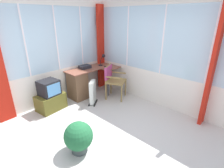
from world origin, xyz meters
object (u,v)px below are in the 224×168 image
(desk_lamp, at_px, (103,58))
(paper_tray, at_px, (85,67))
(potted_plant, at_px, (79,137))
(tv_remote, at_px, (107,67))
(space_heater, at_px, (93,92))
(desk, at_px, (80,83))
(wooden_armchair, at_px, (112,77))
(tv_on_stand, at_px, (50,97))

(desk_lamp, distance_m, paper_tray, 0.63)
(desk_lamp, distance_m, potted_plant, 2.78)
(desk_lamp, relative_size, tv_remote, 2.32)
(space_heater, xyz_separation_m, potted_plant, (-1.31, -1.17, -0.02))
(desk, height_order, space_heater, desk)
(tv_remote, bearing_deg, desk_lamp, 44.23)
(wooden_armchair, height_order, space_heater, wooden_armchair)
(tv_on_stand, bearing_deg, potted_plant, -102.96)
(paper_tray, height_order, wooden_armchair, wooden_armchair)
(tv_on_stand, relative_size, space_heater, 1.22)
(space_heater, distance_m, potted_plant, 1.76)
(paper_tray, bearing_deg, wooden_armchair, -64.33)
(tv_remote, bearing_deg, wooden_armchair, -145.02)
(desk_lamp, distance_m, space_heater, 1.17)
(desk, relative_size, space_heater, 2.30)
(tv_remote, height_order, space_heater, tv_remote)
(tv_on_stand, bearing_deg, space_heater, -28.12)
(desk, distance_m, tv_on_stand, 0.91)
(tv_remote, bearing_deg, desk, 132.01)
(desk_lamp, distance_m, tv_on_stand, 1.88)
(desk, xyz_separation_m, paper_tray, (0.28, 0.08, 0.40))
(desk, distance_m, wooden_armchair, 0.91)
(wooden_armchair, xyz_separation_m, tv_on_stand, (-1.53, 0.61, -0.27))
(desk, distance_m, space_heater, 0.54)
(wooden_armchair, height_order, tv_on_stand, wooden_armchair)
(paper_tray, xyz_separation_m, space_heater, (-0.25, -0.61, -0.51))
(wooden_armchair, distance_m, tv_on_stand, 1.66)
(potted_plant, bearing_deg, tv_on_stand, 77.04)
(tv_remote, xyz_separation_m, potted_plant, (-2.09, -1.43, -0.50))
(desk, xyz_separation_m, potted_plant, (-1.28, -1.70, -0.13))
(desk, relative_size, desk_lamp, 4.11)
(desk_lamp, bearing_deg, tv_remote, -106.24)
(paper_tray, xyz_separation_m, wooden_armchair, (0.35, -0.72, -0.22))
(tv_on_stand, bearing_deg, paper_tray, 5.60)
(tv_remote, height_order, potted_plant, tv_remote)
(desk, height_order, wooden_armchair, wooden_armchair)
(tv_remote, distance_m, tv_on_stand, 1.78)
(tv_remote, xyz_separation_m, space_heater, (-0.78, -0.26, -0.47))
(desk_lamp, bearing_deg, paper_tray, 165.31)
(paper_tray, xyz_separation_m, tv_on_stand, (-1.18, -0.12, -0.49))
(paper_tray, bearing_deg, desk, -163.16)
(tv_on_stand, bearing_deg, desk, 2.00)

